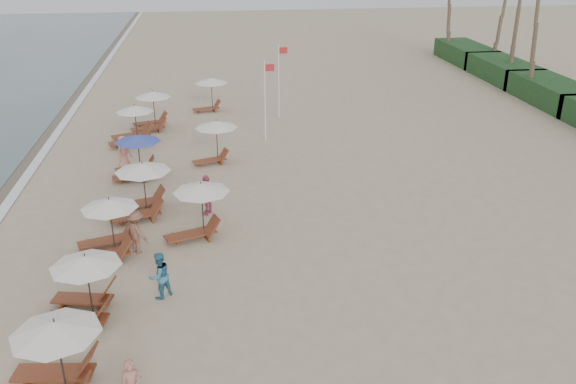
{
  "coord_description": "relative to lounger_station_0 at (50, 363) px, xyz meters",
  "views": [
    {
      "loc": [
        -2.11,
        -16.74,
        11.16
      ],
      "look_at": [
        1.0,
        5.86,
        1.3
      ],
      "focal_mm": 37.6,
      "sensor_mm": 36.0,
      "label": 1
    }
  ],
  "objects": [
    {
      "name": "foam_line",
      "position": [
        -4.76,
        13.69,
        -1.07
      ],
      "size": [
        0.5,
        140.0,
        0.02
      ],
      "primitive_type": "cube",
      "color": "white",
      "rests_on": "ground"
    },
    {
      "name": "beachgoer_mid_b",
      "position": [
        1.43,
        7.61,
        -0.22
      ],
      "size": [
        1.22,
        1.23,
        1.71
      ],
      "primitive_type": "imported",
      "rotation": [
        0.0,
        0.0,
        2.34
      ],
      "color": "brown",
      "rests_on": "ground"
    },
    {
      "name": "inland_station_0",
      "position": [
        3.69,
        8.53,
        0.27
      ],
      "size": [
        2.77,
        2.24,
        2.22
      ],
      "color": "brown",
      "rests_on": "ground"
    },
    {
      "name": "lounger_station_4",
      "position": [
        0.68,
        15.39,
        0.04
      ],
      "size": [
        2.53,
        2.22,
        2.19
      ],
      "color": "brown",
      "rests_on": "ground"
    },
    {
      "name": "flag_pole_near",
      "position": [
        7.63,
        20.34,
        1.47
      ],
      "size": [
        0.6,
        0.08,
        4.61
      ],
      "color": "silver",
      "rests_on": "ground"
    },
    {
      "name": "lounger_station_2",
      "position": [
        0.32,
        7.6,
        -0.05
      ],
      "size": [
        2.62,
        2.49,
        2.25
      ],
      "color": "brown",
      "rests_on": "ground"
    },
    {
      "name": "lounger_station_6",
      "position": [
        0.86,
        23.31,
        0.04
      ],
      "size": [
        2.61,
        2.38,
        2.36
      ],
      "color": "brown",
      "rests_on": "ground"
    },
    {
      "name": "lounger_station_1",
      "position": [
        0.15,
        3.67,
        -0.01
      ],
      "size": [
        2.57,
        2.21,
        2.11
      ],
      "color": "brown",
      "rests_on": "ground"
    },
    {
      "name": "inland_station_2",
      "position": [
        4.52,
        27.03,
        0.41
      ],
      "size": [
        2.55,
        2.24,
        2.22
      ],
      "color": "brown",
      "rests_on": "ground"
    },
    {
      "name": "beachgoer_mid_a",
      "position": [
        2.47,
        4.39,
        -0.26
      ],
      "size": [
        1.0,
        0.98,
        1.63
      ],
      "primitive_type": "imported",
      "rotation": [
        0.0,
        0.0,
        3.84
      ],
      "color": "teal",
      "rests_on": "ground"
    },
    {
      "name": "flag_pole_far",
      "position": [
        8.99,
        24.91,
        1.53
      ],
      "size": [
        0.59,
        0.08,
        4.72
      ],
      "color": "silver",
      "rests_on": "ground"
    },
    {
      "name": "beachgoer_far_a",
      "position": [
        4.11,
        10.66,
        -0.18
      ],
      "size": [
        0.94,
        1.12,
        1.79
      ],
      "primitive_type": "imported",
      "rotation": [
        0.0,
        0.0,
        4.13
      ],
      "color": "#BB4B6D",
      "rests_on": "ground"
    },
    {
      "name": "lounger_station_5",
      "position": [
        -0.05,
        20.81,
        -0.1
      ],
      "size": [
        2.72,
        2.69,
        2.2
      ],
      "color": "brown",
      "rests_on": "ground"
    },
    {
      "name": "beachgoer_far_b",
      "position": [
        -0.0,
        16.6,
        -0.19
      ],
      "size": [
        0.96,
        1.03,
        1.77
      ],
      "primitive_type": "imported",
      "rotation": [
        0.0,
        0.0,
        0.95
      ],
      "color": "tan",
      "rests_on": "ground"
    },
    {
      "name": "lounger_station_3",
      "position": [
        1.24,
        10.93,
        0.03
      ],
      "size": [
        2.81,
        2.59,
        2.35
      ],
      "color": "brown",
      "rests_on": "ground"
    },
    {
      "name": "lounger_station_0",
      "position": [
        0.0,
        0.0,
        0.0
      ],
      "size": [
        2.75,
        2.28,
        2.32
      ],
      "color": "brown",
      "rests_on": "ground"
    },
    {
      "name": "inland_station_1",
      "position": [
        4.58,
        16.94,
        0.42
      ],
      "size": [
        2.54,
        2.24,
        2.22
      ],
      "color": "brown",
      "rests_on": "ground"
    },
    {
      "name": "ground",
      "position": [
        6.44,
        3.69,
        -1.08
      ],
      "size": [
        160.0,
        160.0,
        0.0
      ],
      "primitive_type": "plane",
      "color": "tan",
      "rests_on": "ground"
    }
  ]
}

